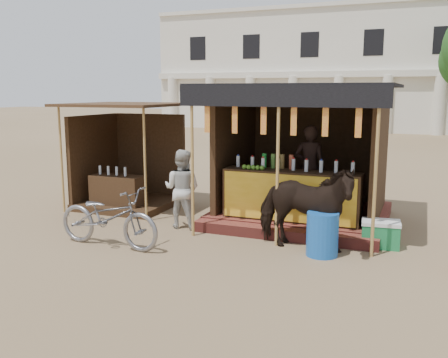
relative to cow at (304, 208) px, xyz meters
name	(u,v)px	position (x,y,z in m)	size (l,w,h in m)	color
ground	(185,267)	(-1.50, -1.43, -0.74)	(120.00, 120.00, 0.00)	#846B4C
main_stall	(302,172)	(-0.50, 1.93, 0.29)	(3.60, 3.61, 2.78)	maroon
secondary_stall	(124,169)	(-4.67, 1.81, 0.11)	(2.40, 2.40, 2.38)	#3C2516
cow	(304,208)	(0.00, 0.00, 0.00)	(0.80, 1.75, 1.48)	black
motorbike	(108,217)	(-3.16, -1.01, -0.22)	(0.69, 1.99, 1.04)	gray
bystander	(182,189)	(-2.55, 0.57, 0.03)	(0.75, 0.58, 1.54)	beige
blue_barrel	(322,234)	(0.34, -0.12, -0.38)	(0.51, 0.51, 0.72)	#1756AF
cooler	(381,234)	(1.18, 0.71, -0.51)	(0.68, 0.50, 0.46)	#1C7F43
background_building	(348,72)	(-3.50, 28.51, 3.24)	(26.00, 7.45, 8.18)	silver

